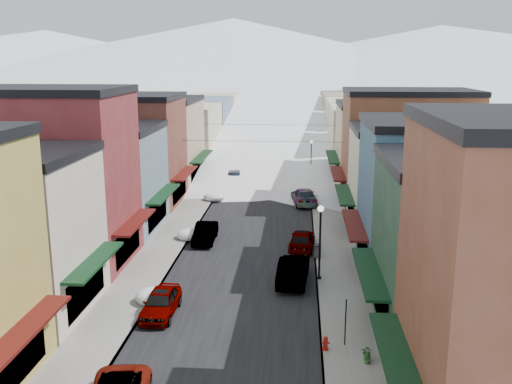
% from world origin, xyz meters
% --- Properties ---
extents(road, '(10.00, 160.00, 0.01)m').
position_xyz_m(road, '(0.00, 60.00, 0.01)').
color(road, black).
rests_on(road, ground).
extents(sidewalk_left, '(3.20, 160.00, 0.15)m').
position_xyz_m(sidewalk_left, '(-6.60, 60.00, 0.07)').
color(sidewalk_left, gray).
rests_on(sidewalk_left, ground).
extents(sidewalk_right, '(3.20, 160.00, 0.15)m').
position_xyz_m(sidewalk_right, '(6.60, 60.00, 0.07)').
color(sidewalk_right, gray).
rests_on(sidewalk_right, ground).
extents(curb_left, '(0.10, 160.00, 0.15)m').
position_xyz_m(curb_left, '(-5.05, 60.00, 0.07)').
color(curb_left, slate).
rests_on(curb_left, ground).
extents(curb_right, '(0.10, 160.00, 0.15)m').
position_xyz_m(curb_right, '(5.05, 60.00, 0.07)').
color(curb_right, slate).
rests_on(curb_right, ground).
extents(bldg_l_brick_near, '(12.30, 8.20, 12.50)m').
position_xyz_m(bldg_l_brick_near, '(-13.69, 20.50, 6.26)').
color(bldg_l_brick_near, maroon).
rests_on(bldg_l_brick_near, ground).
extents(bldg_l_grayblue, '(11.30, 9.20, 9.00)m').
position_xyz_m(bldg_l_grayblue, '(-13.19, 29.00, 4.51)').
color(bldg_l_grayblue, slate).
rests_on(bldg_l_grayblue, ground).
extents(bldg_l_brick_far, '(13.30, 9.20, 11.00)m').
position_xyz_m(bldg_l_brick_far, '(-14.19, 38.00, 5.51)').
color(bldg_l_brick_far, brown).
rests_on(bldg_l_brick_far, ground).
extents(bldg_l_tan, '(11.30, 11.20, 10.00)m').
position_xyz_m(bldg_l_tan, '(-13.19, 48.00, 5.01)').
color(bldg_l_tan, tan).
rests_on(bldg_l_tan, ground).
extents(bldg_r_green, '(11.30, 9.20, 9.50)m').
position_xyz_m(bldg_r_green, '(13.19, 12.00, 4.76)').
color(bldg_r_green, '#1D3E29').
rests_on(bldg_r_green, ground).
extents(bldg_r_blue, '(11.30, 9.20, 10.50)m').
position_xyz_m(bldg_r_blue, '(13.19, 21.00, 5.26)').
color(bldg_r_blue, '#335973').
rests_on(bldg_r_blue, ground).
extents(bldg_r_cream, '(12.30, 9.20, 9.00)m').
position_xyz_m(bldg_r_cream, '(13.69, 30.00, 4.51)').
color(bldg_r_cream, beige).
rests_on(bldg_r_cream, ground).
extents(bldg_r_brick_far, '(13.30, 9.20, 11.50)m').
position_xyz_m(bldg_r_brick_far, '(14.19, 39.00, 5.76)').
color(bldg_r_brick_far, brown).
rests_on(bldg_r_brick_far, ground).
extents(bldg_r_tan, '(11.30, 11.20, 9.50)m').
position_xyz_m(bldg_r_tan, '(13.19, 49.00, 4.76)').
color(bldg_r_tan, tan).
rests_on(bldg_r_tan, ground).
extents(distant_blocks, '(34.00, 55.00, 8.00)m').
position_xyz_m(distant_blocks, '(0.00, 83.00, 4.00)').
color(distant_blocks, gray).
rests_on(distant_blocks, ground).
extents(mountain_ridge, '(670.00, 340.00, 34.00)m').
position_xyz_m(mountain_ridge, '(-19.47, 277.18, 14.36)').
color(mountain_ridge, silver).
rests_on(mountain_ridge, ground).
extents(overhead_cables, '(16.40, 15.04, 0.04)m').
position_xyz_m(overhead_cables, '(0.00, 47.50, 6.20)').
color(overhead_cables, black).
rests_on(overhead_cables, ground).
extents(car_silver_sedan, '(1.83, 4.43, 1.50)m').
position_xyz_m(car_silver_sedan, '(-3.99, 12.72, 0.75)').
color(car_silver_sedan, gray).
rests_on(car_silver_sedan, ground).
extents(car_dark_hatch, '(1.67, 4.56, 1.49)m').
position_xyz_m(car_dark_hatch, '(-3.65, 26.15, 0.75)').
color(car_dark_hatch, black).
rests_on(car_dark_hatch, ground).
extents(car_silver_wagon, '(2.40, 5.21, 1.48)m').
position_xyz_m(car_silver_wagon, '(-3.83, 47.92, 0.74)').
color(car_silver_wagon, '#A6AAAF').
rests_on(car_silver_wagon, ground).
extents(car_green_sedan, '(2.20, 5.33, 1.72)m').
position_xyz_m(car_green_sedan, '(3.50, 18.23, 0.86)').
color(car_green_sedan, black).
rests_on(car_green_sedan, ground).
extents(car_gray_suv, '(2.21, 4.67, 1.54)m').
position_xyz_m(car_gray_suv, '(4.08, 25.02, 0.77)').
color(car_gray_suv, '#94969C').
rests_on(car_gray_suv, ground).
extents(car_black_sedan, '(2.91, 5.75, 1.60)m').
position_xyz_m(car_black_sedan, '(4.30, 39.06, 0.80)').
color(car_black_sedan, black).
rests_on(car_black_sedan, ground).
extents(car_lane_silver, '(2.10, 4.29, 1.41)m').
position_xyz_m(car_lane_silver, '(-1.14, 50.93, 0.70)').
color(car_lane_silver, gray).
rests_on(car_lane_silver, ground).
extents(car_lane_white, '(2.58, 5.50, 1.52)m').
position_xyz_m(car_lane_white, '(1.92, 73.44, 0.76)').
color(car_lane_white, silver).
rests_on(car_lane_white, ground).
extents(fire_hydrant, '(0.42, 0.32, 0.72)m').
position_xyz_m(fire_hydrant, '(5.22, 9.09, 0.48)').
color(fire_hydrant, '#A81309').
rests_on(fire_hydrant, sidewalk_right).
extents(parking_sign, '(0.11, 0.33, 2.47)m').
position_xyz_m(parking_sign, '(6.23, 9.68, 1.59)').
color(parking_sign, black).
rests_on(parking_sign, sidewalk_right).
extents(trash_can, '(0.56, 0.56, 0.95)m').
position_xyz_m(trash_can, '(5.20, 22.73, 0.63)').
color(trash_can, '#57595C').
rests_on(trash_can, sidewalk_right).
extents(streetlamp_near, '(0.41, 0.41, 4.97)m').
position_xyz_m(streetlamp_near, '(5.20, 18.61, 3.29)').
color(streetlamp_near, black).
rests_on(streetlamp_near, sidewalk_right).
extents(streetlamp_far, '(0.37, 0.37, 4.47)m').
position_xyz_m(streetlamp_far, '(5.20, 52.49, 2.97)').
color(streetlamp_far, black).
rests_on(streetlamp_far, sidewalk_right).
extents(planter_near, '(0.76, 0.71, 0.68)m').
position_xyz_m(planter_near, '(7.21, 8.36, 0.49)').
color(planter_near, '#3F6E31').
rests_on(planter_near, sidewalk_right).
extents(planter_far, '(0.44, 0.44, 0.56)m').
position_xyz_m(planter_far, '(7.16, 7.92, 0.43)').
color(planter_far, '#305C2A').
rests_on(planter_far, sidewalk_right).
extents(snow_pile_near, '(2.37, 2.66, 1.00)m').
position_xyz_m(snow_pile_near, '(-4.66, 14.16, 0.48)').
color(snow_pile_near, white).
rests_on(snow_pile_near, ground).
extents(snow_pile_mid, '(2.24, 2.58, 0.95)m').
position_xyz_m(snow_pile_mid, '(-4.88, 26.54, 0.45)').
color(snow_pile_mid, white).
rests_on(snow_pile_mid, ground).
extents(snow_pile_far, '(2.22, 2.57, 0.94)m').
position_xyz_m(snow_pile_far, '(-4.88, 39.51, 0.45)').
color(snow_pile_far, white).
rests_on(snow_pile_far, ground).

